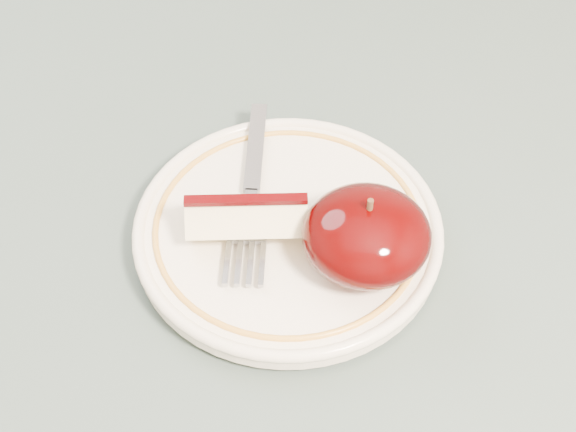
{
  "coord_description": "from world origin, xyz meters",
  "views": [
    {
      "loc": [
        0.1,
        -0.31,
        1.2
      ],
      "look_at": [
        0.09,
        0.05,
        0.78
      ],
      "focal_mm": 50.0,
      "sensor_mm": 36.0,
      "label": 1
    }
  ],
  "objects_px": {
    "fork": "(251,192)",
    "table": "(173,359)",
    "apple_half": "(367,235)",
    "plate": "(288,229)"
  },
  "relations": [
    {
      "from": "fork",
      "to": "table",
      "type": "bearing_deg",
      "value": 141.38
    },
    {
      "from": "apple_half",
      "to": "plate",
      "type": "bearing_deg",
      "value": 152.19
    },
    {
      "from": "fork",
      "to": "apple_half",
      "type": "bearing_deg",
      "value": -123.83
    },
    {
      "from": "plate",
      "to": "apple_half",
      "type": "bearing_deg",
      "value": -27.81
    },
    {
      "from": "plate",
      "to": "apple_half",
      "type": "distance_m",
      "value": 0.07
    },
    {
      "from": "table",
      "to": "fork",
      "type": "distance_m",
      "value": 0.14
    },
    {
      "from": "apple_half",
      "to": "fork",
      "type": "xyz_separation_m",
      "value": [
        -0.08,
        0.05,
        -0.02
      ]
    },
    {
      "from": "table",
      "to": "fork",
      "type": "bearing_deg",
      "value": 51.81
    },
    {
      "from": "apple_half",
      "to": "fork",
      "type": "distance_m",
      "value": 0.1
    },
    {
      "from": "apple_half",
      "to": "table",
      "type": "bearing_deg",
      "value": -171.19
    }
  ]
}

